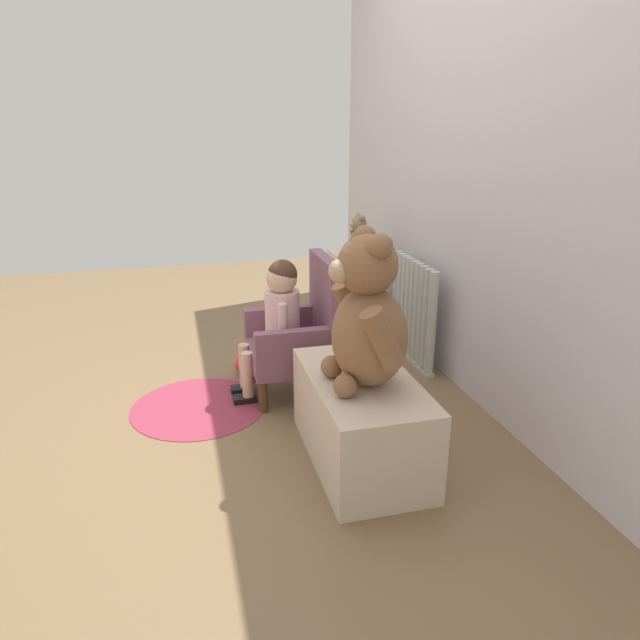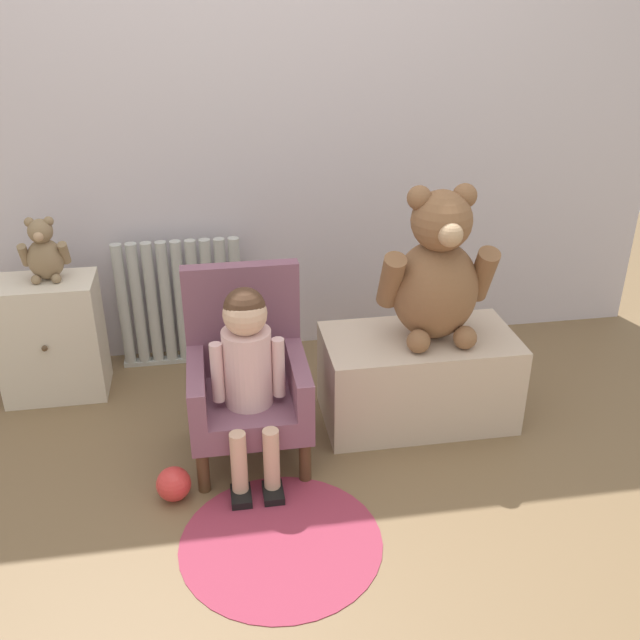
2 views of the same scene
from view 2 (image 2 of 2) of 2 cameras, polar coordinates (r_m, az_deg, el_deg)
ground_plane at (r=2.43m, az=-2.82°, el=-15.95°), size 6.00×6.00×0.00m
back_wall at (r=3.10m, az=-6.31°, el=18.15°), size 3.80×0.05×2.40m
radiator at (r=3.23m, az=-11.07°, el=1.29°), size 0.56×0.05×0.59m
small_dresser at (r=3.15m, az=-20.69°, el=-1.38°), size 0.41×0.27×0.52m
child_armchair at (r=2.60m, az=-5.87°, el=-4.49°), size 0.42×0.41×0.69m
child_figure at (r=2.43m, az=-5.82°, el=-3.09°), size 0.25×0.35×0.69m
low_bench at (r=2.85m, az=7.81°, el=-4.59°), size 0.74×0.40×0.36m
large_teddy_bear at (r=2.67m, az=9.34°, el=3.69°), size 0.43×0.30×0.59m
small_teddy_bear at (r=3.02m, az=-21.19°, el=5.06°), size 0.19×0.13×0.26m
floor_rug at (r=2.37m, az=-3.14°, el=-17.32°), size 0.65×0.65×0.01m
toy_ball at (r=2.54m, az=-11.63°, el=-12.72°), size 0.12×0.12×0.12m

